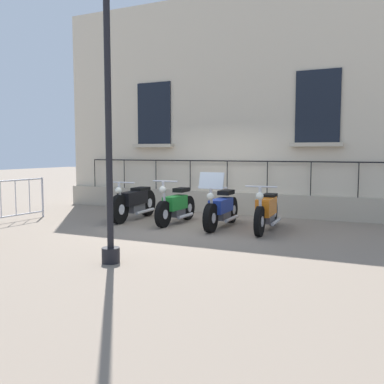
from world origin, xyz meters
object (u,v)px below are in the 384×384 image
object	(u,v)px
motorcycle_green	(176,207)
motorcycle_blue	(221,209)
motorcycle_black	(134,202)
lamppost	(107,57)
motorcycle_orange	(267,211)
crowd_barrier	(8,199)

from	to	relation	value
motorcycle_green	motorcycle_blue	bearing A→B (deg)	89.40
motorcycle_black	lamppost	xyz separation A→B (m)	(3.80, 2.03, 2.69)
motorcycle_orange	lamppost	xyz separation A→B (m)	(3.74, -1.44, 2.70)
motorcycle_blue	motorcycle_green	bearing A→B (deg)	-90.60
motorcycle_black	motorcycle_orange	size ratio (longest dim) A/B	1.04
motorcycle_black	crowd_barrier	bearing A→B (deg)	-56.43
lamppost	motorcycle_blue	bearing A→B (deg)	173.99
motorcycle_black	motorcycle_green	xyz separation A→B (m)	(0.08, 1.24, -0.03)
lamppost	crowd_barrier	bearing A→B (deg)	-114.94
motorcycle_black	lamppost	distance (m)	5.08
crowd_barrier	motorcycle_orange	bearing A→B (deg)	105.08
motorcycle_blue	motorcycle_black	bearing A→B (deg)	-92.19
motorcycle_green	motorcycle_blue	distance (m)	1.18
motorcycle_green	crowd_barrier	size ratio (longest dim) A/B	0.88
motorcycle_green	motorcycle_orange	size ratio (longest dim) A/B	0.92
motorcycle_black	motorcycle_green	bearing A→B (deg)	86.30
motorcycle_blue	crowd_barrier	size ratio (longest dim) A/B	0.97
motorcycle_blue	motorcycle_orange	distance (m)	1.05
lamppost	crowd_barrier	size ratio (longest dim) A/B	2.26
motorcycle_blue	crowd_barrier	bearing A→B (deg)	-72.20
motorcycle_green	crowd_barrier	world-z (taller)	motorcycle_green
motorcycle_green	motorcycle_blue	world-z (taller)	motorcycle_blue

